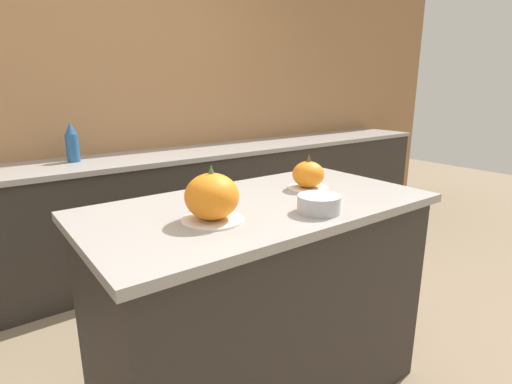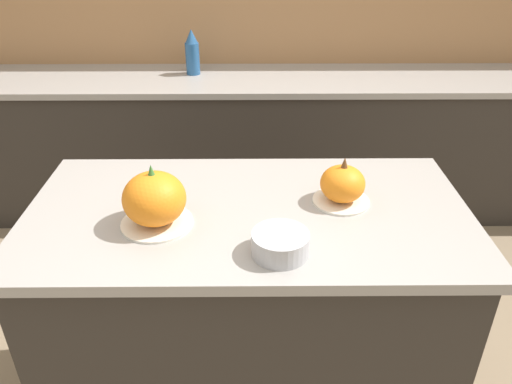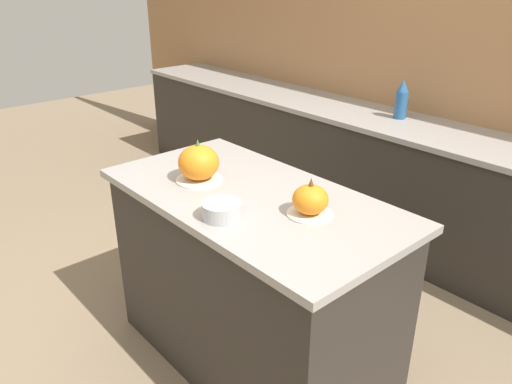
{
  "view_description": "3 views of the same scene",
  "coord_description": "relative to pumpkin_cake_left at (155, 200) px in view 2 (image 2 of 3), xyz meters",
  "views": [
    {
      "loc": [
        -0.94,
        -1.22,
        1.38
      ],
      "look_at": [
        -0.05,
        -0.03,
        0.98
      ],
      "focal_mm": 28.0,
      "sensor_mm": 36.0,
      "label": 1
    },
    {
      "loc": [
        0.01,
        -1.35,
        1.76
      ],
      "look_at": [
        0.03,
        0.02,
        0.97
      ],
      "focal_mm": 35.0,
      "sensor_mm": 36.0,
      "label": 2
    },
    {
      "loc": [
        1.49,
        -1.29,
        1.83
      ],
      "look_at": [
        0.05,
        -0.02,
        0.96
      ],
      "focal_mm": 35.0,
      "sensor_mm": 36.0,
      "label": 3
    }
  ],
  "objects": [
    {
      "name": "wall_back",
      "position": [
        0.27,
        1.97,
        0.24
      ],
      "size": [
        8.0,
        0.06,
        2.5
      ],
      "color": "#9E7047",
      "rests_on": "ground_plane"
    },
    {
      "name": "kitchen_island",
      "position": [
        0.27,
        0.08,
        -0.54
      ],
      "size": [
        1.41,
        0.74,
        0.92
      ],
      "color": "#2D2823",
      "rests_on": "ground_plane"
    },
    {
      "name": "back_counter",
      "position": [
        0.27,
        1.64,
        -0.56
      ],
      "size": [
        6.0,
        0.6,
        0.88
      ],
      "color": "#2D2823",
      "rests_on": "ground_plane"
    },
    {
      "name": "pumpkin_cake_left",
      "position": [
        0.0,
        0.0,
        0.0
      ],
      "size": [
        0.22,
        0.22,
        0.2
      ],
      "color": "silver",
      "rests_on": "kitchen_island"
    },
    {
      "name": "pumpkin_cake_right",
      "position": [
        0.58,
        0.13,
        -0.02
      ],
      "size": [
        0.18,
        0.18,
        0.16
      ],
      "color": "silver",
      "rests_on": "kitchen_island"
    },
    {
      "name": "bottle_tall",
      "position": [
        -0.06,
        1.71,
        0.0
      ],
      "size": [
        0.08,
        0.08,
        0.26
      ],
      "color": "#235184",
      "rests_on": "back_counter"
    },
    {
      "name": "mixing_bowl",
      "position": [
        0.37,
        -0.15,
        -0.05
      ],
      "size": [
        0.16,
        0.16,
        0.07
      ],
      "color": "#ADADB2",
      "rests_on": "kitchen_island"
    }
  ]
}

